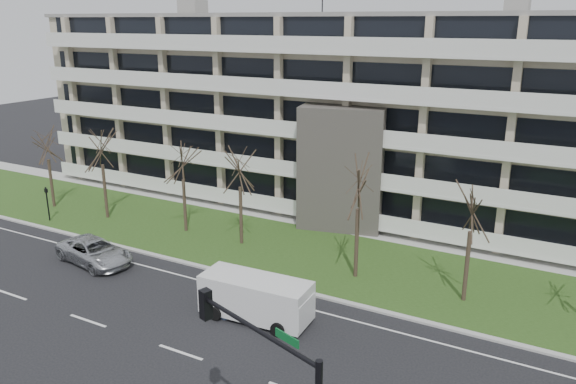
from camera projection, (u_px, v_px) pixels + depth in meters
The scene contains 16 objects.
ground at pixel (181, 352), 26.01m from camera, with size 160.00×160.00×0.00m, color black.
grass_verge at pixel (306, 254), 36.93m from camera, with size 90.00×10.00×0.06m, color #264316.
curb at pixel (268, 283), 32.72m from camera, with size 90.00×0.35×0.12m, color #B2B2AD.
sidewalk at pixel (340, 228), 41.55m from camera, with size 90.00×2.00×0.08m, color #B2B2AD.
lane_edge_line at pixel (254, 295), 31.48m from camera, with size 90.00×0.12×0.01m, color white.
apartment_building at pixel (376, 113), 45.07m from camera, with size 60.50×15.10×18.75m.
silver_pickup at pixel (94, 252), 35.40m from camera, with size 2.56×5.54×1.54m, color #B5B7BC.
blue_sedan at pixel (255, 304), 28.79m from camera, with size 1.69×4.84×1.60m, color #6D89BD.
white_van at pixel (257, 295), 28.58m from camera, with size 5.84×2.57×2.23m.
pedestrian_signal at pixel (47, 200), 42.51m from camera, with size 0.31×0.28×2.72m.
tree_0 at pixel (46, 140), 44.64m from camera, with size 3.60×3.60×7.19m.
tree_1 at pixel (100, 143), 41.96m from camera, with size 3.82×3.82×7.65m.
tree_2 at pixel (182, 159), 39.36m from camera, with size 3.50×3.50×6.99m.
tree_3 at pixel (240, 164), 36.99m from camera, with size 3.64×3.64×7.29m.
tree_4 at pixel (359, 181), 31.90m from camera, with size 3.85×3.85×7.69m.
tree_5 at pixel (473, 204), 29.17m from camera, with size 3.62×3.62×7.23m.
Camera 1 is at (15.19, -17.57, 14.76)m, focal length 35.00 mm.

